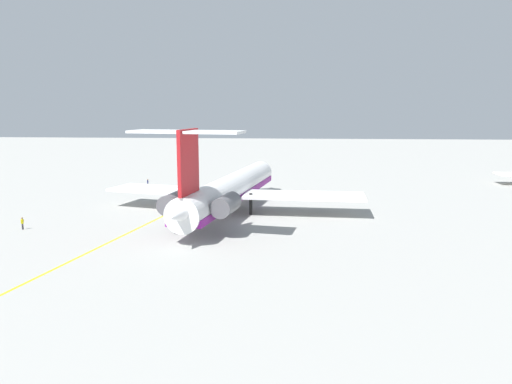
% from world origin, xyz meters
% --- Properties ---
extents(ground, '(381.34, 381.34, 0.00)m').
position_xyz_m(ground, '(0.00, 0.00, 0.00)').
color(ground, '#9E9E99').
extents(main_jetliner, '(47.90, 42.50, 13.98)m').
position_xyz_m(main_jetliner, '(7.06, 9.73, 3.81)').
color(main_jetliner, white).
rests_on(main_jetliner, ground).
extents(ground_crew_near_nose, '(0.37, 0.29, 1.73)m').
position_xyz_m(ground_crew_near_nose, '(-17.75, -10.94, 1.09)').
color(ground_crew_near_nose, black).
rests_on(ground_crew_near_nose, ground).
extents(ground_crew_near_tail, '(0.40, 0.28, 1.72)m').
position_xyz_m(ground_crew_near_tail, '(19.75, -17.11, 1.09)').
color(ground_crew_near_tail, black).
rests_on(ground_crew_near_tail, ground).
extents(safety_cone_nose, '(0.40, 0.40, 0.55)m').
position_xyz_m(safety_cone_nose, '(-22.72, -1.58, 0.28)').
color(safety_cone_nose, '#EA590F').
rests_on(safety_cone_nose, ground).
extents(taxiway_centreline, '(100.45, 17.59, 0.01)m').
position_xyz_m(taxiway_centreline, '(5.72, 0.55, 0.00)').
color(taxiway_centreline, gold).
rests_on(taxiway_centreline, ground).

